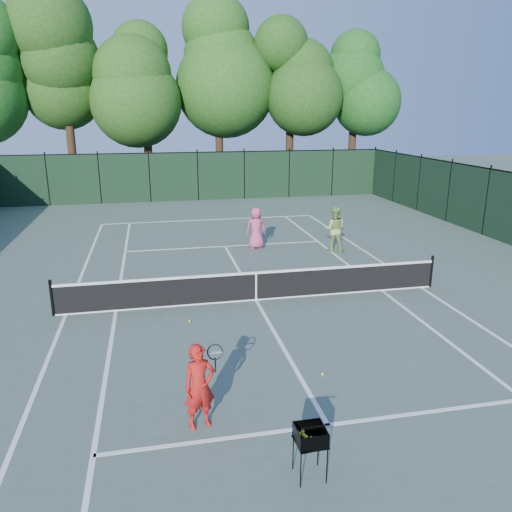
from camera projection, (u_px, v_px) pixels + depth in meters
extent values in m
plane|color=#49594E|center=(256.00, 300.00, 15.13)|extent=(90.00, 90.00, 0.00)
cube|color=white|center=(66.00, 315.00, 14.05)|extent=(0.10, 23.77, 0.01)
cube|color=white|center=(421.00, 287.00, 16.21)|extent=(0.10, 23.77, 0.01)
cube|color=white|center=(116.00, 311.00, 14.32)|extent=(0.10, 23.77, 0.01)
cube|color=white|center=(382.00, 290.00, 15.94)|extent=(0.10, 23.77, 0.01)
cube|color=white|center=(210.00, 220.00, 26.29)|extent=(10.97, 0.10, 0.01)
cube|color=white|center=(328.00, 425.00, 9.11)|extent=(8.23, 0.10, 0.01)
cube|color=white|center=(225.00, 246.00, 21.14)|extent=(8.23, 0.10, 0.01)
cube|color=white|center=(256.00, 300.00, 15.13)|extent=(0.10, 12.80, 0.01)
cube|color=black|center=(256.00, 286.00, 15.00)|extent=(11.60, 0.03, 0.85)
cube|color=white|center=(256.00, 273.00, 14.88)|extent=(11.60, 0.05, 0.07)
cube|color=white|center=(256.00, 300.00, 15.12)|extent=(11.60, 0.05, 0.04)
cube|color=white|center=(256.00, 286.00, 15.00)|extent=(0.05, 0.04, 0.91)
cylinder|color=black|center=(52.00, 298.00, 13.84)|extent=(0.09, 0.09, 1.06)
cylinder|color=black|center=(431.00, 271.00, 16.12)|extent=(0.09, 0.09, 1.06)
cube|color=black|center=(198.00, 177.00, 31.62)|extent=(24.00, 0.05, 3.00)
cylinder|color=black|center=(73.00, 159.00, 33.55)|extent=(0.56, 0.56, 4.80)
ellipsoid|color=#1C4313|center=(63.00, 59.00, 31.78)|extent=(6.80, 6.80, 10.54)
cylinder|color=black|center=(149.00, 162.00, 34.42)|extent=(0.56, 0.56, 4.30)
ellipsoid|color=#1E4814|center=(144.00, 76.00, 32.85)|extent=(6.00, 6.00, 9.30)
cylinder|color=black|center=(220.00, 155.00, 35.77)|extent=(0.56, 0.56, 5.00)
ellipsoid|color=#1D4C15|center=(218.00, 57.00, 33.95)|extent=(7.00, 7.00, 10.85)
cylinder|color=black|center=(289.00, 157.00, 36.16)|extent=(0.56, 0.56, 4.60)
ellipsoid|color=#1A4112|center=(291.00, 71.00, 34.51)|extent=(6.20, 6.20, 9.61)
cylinder|color=black|center=(351.00, 157.00, 37.64)|extent=(0.56, 0.56, 4.40)
ellipsoid|color=#154A16|center=(355.00, 79.00, 36.09)|extent=(5.80, 5.80, 8.99)
imported|color=red|center=(200.00, 387.00, 8.88)|extent=(0.66, 0.52, 1.61)
cylinder|color=black|center=(215.00, 365.00, 9.33)|extent=(0.03, 0.03, 0.30)
torus|color=black|center=(215.00, 352.00, 9.25)|extent=(0.30, 0.10, 0.30)
imported|color=#CB4773|center=(256.00, 228.00, 20.64)|extent=(0.88, 0.61, 1.72)
imported|color=#94B95C|center=(334.00, 229.00, 20.19)|extent=(1.09, 0.98, 1.84)
cylinder|color=black|center=(301.00, 470.00, 7.53)|extent=(0.02, 0.02, 0.62)
cylinder|color=black|center=(327.00, 466.00, 7.61)|extent=(0.02, 0.02, 0.62)
cylinder|color=black|center=(293.00, 452.00, 7.92)|extent=(0.02, 0.02, 0.62)
cylinder|color=black|center=(318.00, 449.00, 8.00)|extent=(0.02, 0.02, 0.62)
cube|color=black|center=(311.00, 435.00, 7.64)|extent=(0.49, 0.49, 0.26)
sphere|color=yellow|center=(310.00, 439.00, 7.66)|extent=(0.07, 0.07, 0.07)
sphere|color=yellow|center=(310.00, 439.00, 7.66)|extent=(0.07, 0.07, 0.07)
sphere|color=yellow|center=(310.00, 439.00, 7.66)|extent=(0.07, 0.07, 0.07)
sphere|color=yellow|center=(310.00, 439.00, 7.66)|extent=(0.07, 0.07, 0.07)
sphere|color=yellow|center=(310.00, 439.00, 7.66)|extent=(0.07, 0.07, 0.07)
sphere|color=yellow|center=(310.00, 439.00, 7.66)|extent=(0.07, 0.07, 0.07)
sphere|color=yellow|center=(310.00, 439.00, 7.66)|extent=(0.07, 0.07, 0.07)
sphere|color=yellow|center=(310.00, 439.00, 7.66)|extent=(0.07, 0.07, 0.07)
sphere|color=yellow|center=(310.00, 439.00, 7.66)|extent=(0.07, 0.07, 0.07)
sphere|color=yellow|center=(310.00, 439.00, 7.66)|extent=(0.07, 0.07, 0.07)
sphere|color=yellow|center=(310.00, 439.00, 7.66)|extent=(0.07, 0.07, 0.07)
sphere|color=yellow|center=(310.00, 439.00, 7.66)|extent=(0.07, 0.07, 0.07)
sphere|color=yellow|center=(310.00, 439.00, 7.66)|extent=(0.07, 0.07, 0.07)
sphere|color=#E3F632|center=(323.00, 374.00, 10.82)|extent=(0.07, 0.07, 0.07)
sphere|color=#D1F632|center=(190.00, 321.00, 13.53)|extent=(0.07, 0.07, 0.07)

